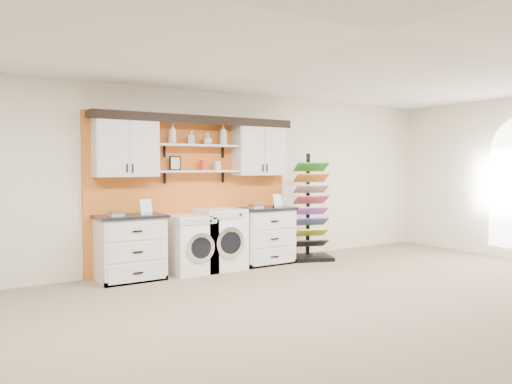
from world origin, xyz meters
TOP-DOWN VIEW (x-y plane):
  - floor at (0.00, 0.00)m, footprint 10.00×10.00m
  - ceiling at (0.00, 0.00)m, footprint 10.00×10.00m
  - wall_back at (0.00, 4.00)m, footprint 10.00×0.00m
  - accent_panel at (0.00, 3.96)m, footprint 3.40×0.07m
  - upper_cabinet_left at (-1.13, 3.79)m, footprint 0.90×0.35m
  - upper_cabinet_right at (1.13, 3.79)m, footprint 0.90×0.35m
  - shelf_lower at (0.00, 3.80)m, footprint 1.32×0.28m
  - shelf_upper at (0.00, 3.80)m, footprint 1.32×0.28m
  - crown_molding at (0.00, 3.81)m, footprint 3.30×0.41m
  - picture_frame at (-0.35, 3.85)m, footprint 0.18×0.02m
  - canister_red at (0.10, 3.80)m, footprint 0.11×0.11m
  - canister_cream at (0.35, 3.80)m, footprint 0.10×0.10m
  - base_cabinet_left at (-1.13, 3.64)m, footprint 0.95×0.66m
  - base_cabinet_right at (1.13, 3.64)m, footprint 0.95×0.66m
  - washer at (-0.19, 3.64)m, footprint 0.63×0.71m
  - dryer at (0.30, 3.64)m, footprint 0.67×0.71m
  - sample_rack at (2.01, 3.51)m, footprint 0.82×0.75m
  - soap_bottle_a at (-0.41, 3.80)m, footprint 0.14×0.15m
  - soap_bottle_b at (-0.10, 3.80)m, footprint 0.13×0.13m
  - soap_bottle_c at (0.18, 3.80)m, footprint 0.16×0.16m
  - soap_bottle_d at (0.46, 3.80)m, footprint 0.16×0.16m

SIDE VIEW (x-z plane):
  - floor at x=0.00m, z-range 0.00..0.00m
  - washer at x=-0.19m, z-range 0.00..0.88m
  - base_cabinet_left at x=-1.13m, z-range 0.00..0.93m
  - base_cabinet_right at x=1.13m, z-range 0.00..0.93m
  - dryer at x=0.30m, z-range 0.00..0.94m
  - sample_rack at x=2.01m, z-range -0.35..1.48m
  - accent_panel at x=0.00m, z-range 0.00..2.40m
  - wall_back at x=0.00m, z-range -3.60..6.40m
  - shelf_lower at x=0.00m, z-range 1.52..1.54m
  - canister_cream at x=0.35m, z-range 1.54..1.69m
  - canister_red at x=0.10m, z-range 1.54..1.71m
  - picture_frame at x=-0.35m, z-range 1.54..1.77m
  - upper_cabinet_left at x=-1.13m, z-range 1.46..2.30m
  - upper_cabinet_right at x=1.13m, z-range 1.46..2.30m
  - shelf_upper at x=0.00m, z-range 1.92..1.94m
  - soap_bottle_c at x=0.18m, z-range 1.94..2.12m
  - soap_bottle_b at x=-0.10m, z-range 1.94..2.15m
  - soap_bottle_a at x=-0.41m, z-range 1.94..2.24m
  - soap_bottle_d at x=0.46m, z-range 1.94..2.27m
  - crown_molding at x=0.00m, z-range 2.26..2.39m
  - ceiling at x=0.00m, z-range 2.80..2.80m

